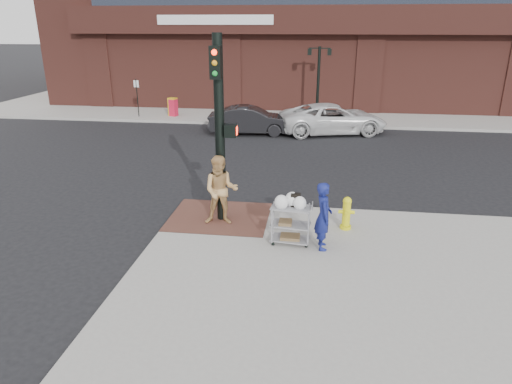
# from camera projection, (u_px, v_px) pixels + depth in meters

# --- Properties ---
(ground) EXTENTS (220.00, 220.00, 0.00)m
(ground) POSITION_uv_depth(u_px,v_px,m) (235.00, 236.00, 12.21)
(ground) COLOR black
(ground) RESTS_ON ground
(sidewalk_far) EXTENTS (65.00, 36.00, 0.15)m
(sidewalk_far) POSITION_uv_depth(u_px,v_px,m) (438.00, 87.00, 40.34)
(sidewalk_far) COLOR gray
(sidewalk_far) RESTS_ON ground
(brick_curb_ramp) EXTENTS (2.80, 2.40, 0.01)m
(brick_curb_ramp) POSITION_uv_depth(u_px,v_px,m) (219.00, 217.00, 13.07)
(brick_curb_ramp) COLOR brown
(brick_curb_ramp) RESTS_ON sidewalk_near
(lamp_post) EXTENTS (1.32, 0.22, 4.00)m
(lamp_post) POSITION_uv_depth(u_px,v_px,m) (318.00, 75.00, 25.91)
(lamp_post) COLOR black
(lamp_post) RESTS_ON sidewalk_far
(parking_sign) EXTENTS (0.05, 0.05, 2.20)m
(parking_sign) POSITION_uv_depth(u_px,v_px,m) (137.00, 98.00, 26.78)
(parking_sign) COLOR black
(parking_sign) RESTS_ON sidewalk_far
(traffic_signal_pole) EXTENTS (0.61, 0.51, 5.00)m
(traffic_signal_pole) POSITION_uv_depth(u_px,v_px,m) (220.00, 126.00, 12.01)
(traffic_signal_pole) COLOR black
(traffic_signal_pole) RESTS_ON sidewalk_near
(woman_blue) EXTENTS (0.48, 0.67, 1.70)m
(woman_blue) POSITION_uv_depth(u_px,v_px,m) (323.00, 216.00, 10.99)
(woman_blue) COLOR navy
(woman_blue) RESTS_ON sidewalk_near
(pedestrian_tan) EXTENTS (1.02, 0.83, 1.93)m
(pedestrian_tan) POSITION_uv_depth(u_px,v_px,m) (221.00, 190.00, 12.33)
(pedestrian_tan) COLOR tan
(pedestrian_tan) RESTS_ON sidewalk_near
(sedan_dark) EXTENTS (4.39, 1.86, 1.41)m
(sedan_dark) POSITION_uv_depth(u_px,v_px,m) (251.00, 120.00, 23.26)
(sedan_dark) COLOR black
(sedan_dark) RESTS_ON ground
(minivan_white) EXTENTS (5.90, 3.79, 1.51)m
(minivan_white) POSITION_uv_depth(u_px,v_px,m) (333.00, 119.00, 23.39)
(minivan_white) COLOR white
(minivan_white) RESTS_ON ground
(utility_cart) EXTENTS (1.01, 0.64, 1.33)m
(utility_cart) POSITION_uv_depth(u_px,v_px,m) (291.00, 221.00, 11.31)
(utility_cart) COLOR gray
(utility_cart) RESTS_ON sidewalk_near
(fire_hydrant) EXTENTS (0.43, 0.30, 0.91)m
(fire_hydrant) POSITION_uv_depth(u_px,v_px,m) (346.00, 213.00, 12.18)
(fire_hydrant) COLOR yellow
(fire_hydrant) RESTS_ON sidewalk_near
(newsbox_red) EXTENTS (0.50, 0.47, 0.98)m
(newsbox_red) POSITION_uv_depth(u_px,v_px,m) (173.00, 108.00, 27.10)
(newsbox_red) COLOR red
(newsbox_red) RESTS_ON sidewalk_far
(newsbox_yellow) EXTENTS (0.54, 0.51, 1.06)m
(newsbox_yellow) POSITION_uv_depth(u_px,v_px,m) (173.00, 107.00, 27.19)
(newsbox_yellow) COLOR gold
(newsbox_yellow) RESTS_ON sidewalk_far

